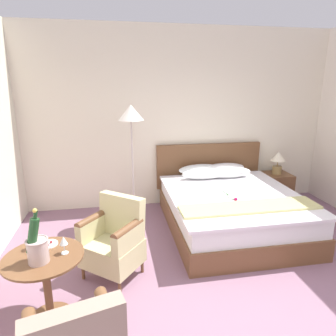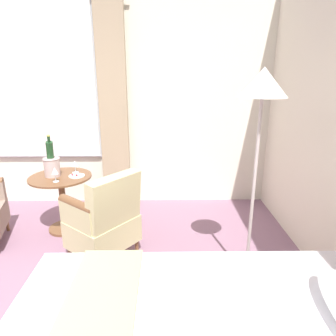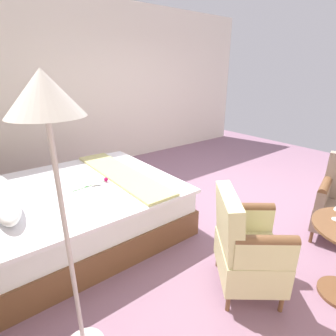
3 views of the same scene
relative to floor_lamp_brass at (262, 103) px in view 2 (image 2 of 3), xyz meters
The scene contains 8 objects.
wall_window_side 2.99m from the floor_lamp_brass, 126.77° to the right, with size 0.27×6.28×3.02m.
floor_lamp_brass is the anchor object (origin of this frame).
side_table_round 2.40m from the floor_lamp_brass, 115.45° to the right, with size 0.69×0.69×0.66m.
champagne_bucket 2.32m from the floor_lamp_brass, 114.90° to the right, with size 0.18×0.18×0.48m.
wine_glass_near_bucket 2.17m from the floor_lamp_brass, 111.10° to the right, with size 0.07×0.07×0.16m.
wine_glass_near_edge 2.20m from the floor_lamp_brass, 120.41° to the right, with size 0.07×0.07×0.14m.
snack_plate 2.14m from the floor_lamp_brass, 117.68° to the right, with size 0.18×0.18×0.04m.
armchair_by_window 1.76m from the floor_lamp_brass, 103.25° to the right, with size 0.78×0.77×0.91m.
Camera 2 is at (1.41, 1.66, 1.77)m, focal length 32.00 mm.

